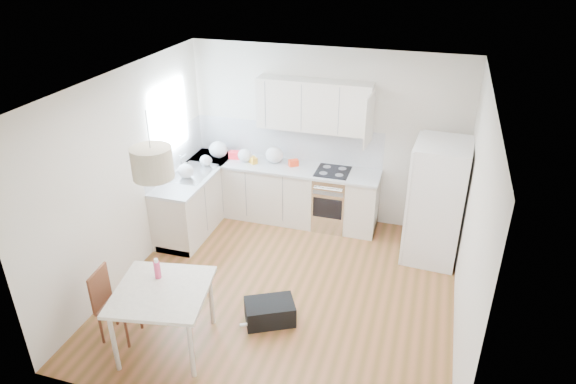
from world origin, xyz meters
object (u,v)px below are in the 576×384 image
Objects in this scene: dining_chair at (118,305)px; gym_bag at (270,312)px; refrigerator at (438,202)px; dining_table at (162,296)px.

gym_bag is at bearing 20.46° from dining_chair.
refrigerator is at bearing 21.47° from gym_bag.
dining_table is 0.63m from dining_chair.
dining_table is 1.30× the size of dining_chair.
dining_chair is 1.52× the size of gym_bag.
dining_table is 1.97× the size of gym_bag.
dining_table is (-2.71, -2.72, -0.17)m from refrigerator.
refrigerator reaches higher than dining_table.
dining_table reaches higher than gym_bag.
refrigerator is at bearing 34.96° from dining_chair.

